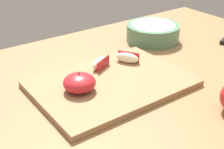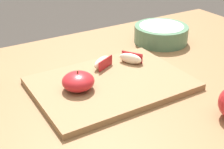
% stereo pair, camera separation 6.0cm
% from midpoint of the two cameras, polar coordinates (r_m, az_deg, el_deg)
% --- Properties ---
extents(dining_table, '(1.42, 0.84, 0.76)m').
position_cam_midpoint_polar(dining_table, '(0.92, -0.38, -7.11)').
color(dining_table, brown).
rests_on(dining_table, ground_plane).
extents(cutting_board, '(0.40, 0.29, 0.02)m').
position_cam_midpoint_polar(cutting_board, '(0.84, -2.06, -1.75)').
color(cutting_board, olive).
rests_on(cutting_board, dining_table).
extents(apple_half_skin_up, '(0.08, 0.08, 0.05)m').
position_cam_midpoint_polar(apple_half_skin_up, '(0.79, -8.09, -1.51)').
color(apple_half_skin_up, '#B21E23').
rests_on(apple_half_skin_up, cutting_board).
extents(apple_wedge_front, '(0.07, 0.05, 0.03)m').
position_cam_midpoint_polar(apple_wedge_front, '(0.90, -4.13, 2.10)').
color(apple_wedge_front, '#F4EACC').
rests_on(apple_wedge_front, cutting_board).
extents(apple_wedge_left, '(0.06, 0.07, 0.03)m').
position_cam_midpoint_polar(apple_wedge_left, '(0.93, 0.93, 3.01)').
color(apple_wedge_left, '#F4EACC').
rests_on(apple_wedge_left, cutting_board).
extents(ceramic_fruit_bowl, '(0.19, 0.19, 0.06)m').
position_cam_midpoint_polar(ceramic_fruit_bowl, '(1.14, 5.89, 7.62)').
color(ceramic_fruit_bowl, '#4C7556').
rests_on(ceramic_fruit_bowl, dining_table).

